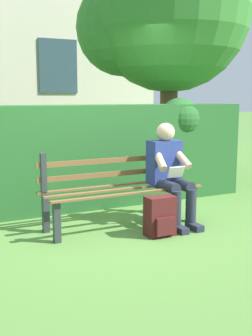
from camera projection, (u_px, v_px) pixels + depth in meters
ground at (122, 227)px, 5.02m from camera, size 60.00×60.00×0.00m
park_bench at (119, 189)px, 5.01m from camera, size 1.84×0.55×0.88m
person_seated at (170, 171)px, 5.08m from camera, size 0.44×0.73×1.18m
hedge_backdrop at (93, 153)px, 5.95m from camera, size 4.59×0.74×1.47m
tree at (162, 15)px, 7.30m from camera, size 2.83×2.70×4.25m
backpack at (160, 216)px, 4.66m from camera, size 0.31×0.26×0.43m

